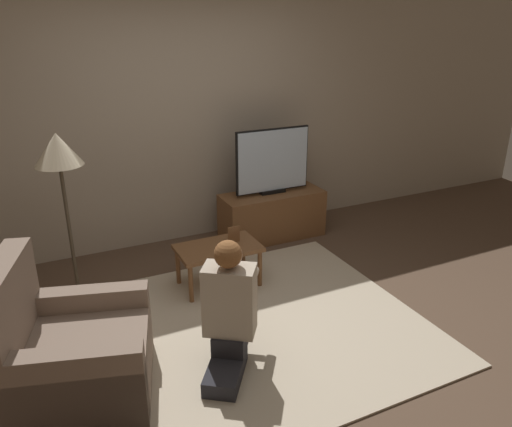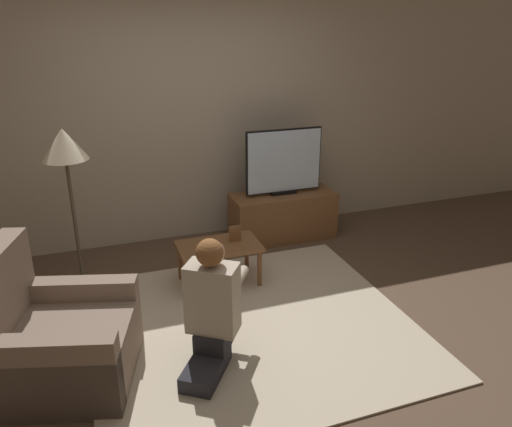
% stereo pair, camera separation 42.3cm
% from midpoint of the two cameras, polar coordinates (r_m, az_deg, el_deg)
% --- Properties ---
extents(ground_plane, '(10.00, 10.00, 0.00)m').
position_cam_midpoint_polar(ground_plane, '(3.99, 2.66, -12.82)').
color(ground_plane, brown).
extents(wall_back, '(10.00, 0.06, 2.60)m').
position_cam_midpoint_polar(wall_back, '(5.22, -5.23, 10.92)').
color(wall_back, tan).
rests_on(wall_back, ground_plane).
extents(rug, '(2.43, 2.27, 0.02)m').
position_cam_midpoint_polar(rug, '(3.99, 2.66, -12.72)').
color(rug, '#BCAD93').
rests_on(rug, ground_plane).
extents(tv_stand, '(1.11, 0.43, 0.51)m').
position_cam_midpoint_polar(tv_stand, '(5.39, 5.33, -0.33)').
color(tv_stand, brown).
rests_on(tv_stand, ground_plane).
extents(tv, '(0.83, 0.08, 0.69)m').
position_cam_midpoint_polar(tv, '(5.20, 5.54, 5.88)').
color(tv, black).
rests_on(tv, tv_stand).
extents(coffee_table, '(0.72, 0.43, 0.39)m').
position_cam_midpoint_polar(coffee_table, '(4.40, -1.54, -4.22)').
color(coffee_table, brown).
rests_on(coffee_table, ground_plane).
extents(floor_lamp, '(0.37, 0.37, 1.43)m').
position_cam_midpoint_polar(floor_lamp, '(4.25, -18.33, 6.22)').
color(floor_lamp, '#4C4233').
rests_on(floor_lamp, ground_plane).
extents(armchair, '(1.07, 1.04, 0.93)m').
position_cam_midpoint_polar(armchair, '(3.51, -18.75, -13.82)').
color(armchair, '#7A6656').
rests_on(armchair, ground_plane).
extents(person_kneeling, '(0.65, 0.79, 0.93)m').
position_cam_midpoint_polar(person_kneeling, '(3.36, -1.44, -10.53)').
color(person_kneeling, '#232328').
rests_on(person_kneeling, rug).
extents(picture_frame, '(0.11, 0.01, 0.15)m').
position_cam_midpoint_polar(picture_frame, '(4.41, 0.31, -2.36)').
color(picture_frame, brown).
rests_on(picture_frame, coffee_table).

